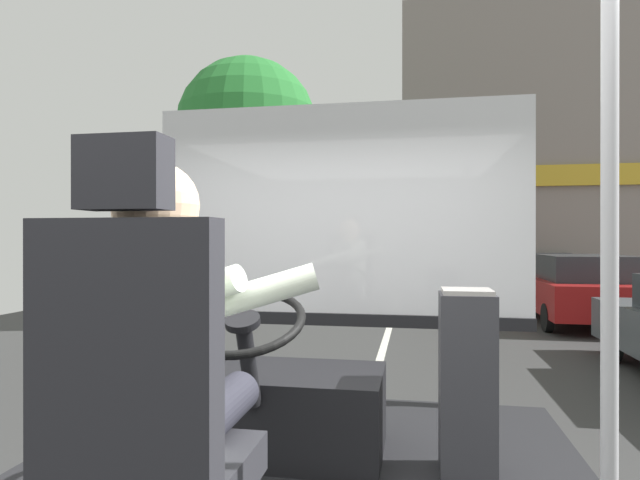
# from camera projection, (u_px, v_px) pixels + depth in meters

# --- Properties ---
(ground) EXTENTS (18.00, 44.00, 0.06)m
(ground) POSITION_uv_depth(u_px,v_px,m) (389.00, 328.00, 10.58)
(ground) COLOR #343434
(driver_seat) EXTENTS (0.48, 0.48, 1.30)m
(driver_seat) POSITION_uv_depth(u_px,v_px,m) (145.00, 428.00, 1.39)
(driver_seat) COLOR black
(driver_seat) RESTS_ON bus_floor
(bus_driver) EXTENTS (0.81, 0.62, 0.82)m
(bus_driver) POSITION_uv_depth(u_px,v_px,m) (165.00, 343.00, 1.50)
(bus_driver) COLOR #282833
(bus_driver) RESTS_ON driver_seat
(steering_console) EXTENTS (1.10, 0.97, 0.82)m
(steering_console) POSITION_uv_depth(u_px,v_px,m) (270.00, 407.00, 2.58)
(steering_console) COLOR black
(steering_console) RESTS_ON bus_floor
(handrail_pole) EXTENTS (0.04, 0.04, 1.95)m
(handrail_pole) POSITION_uv_depth(u_px,v_px,m) (610.00, 266.00, 1.41)
(handrail_pole) COLOR #B7B7BC
(handrail_pole) RESTS_ON bus_floor
(fare_box) EXTENTS (0.24, 0.25, 0.82)m
(fare_box) POSITION_uv_depth(u_px,v_px,m) (467.00, 382.00, 2.34)
(fare_box) COLOR #333338
(fare_box) RESTS_ON bus_floor
(windshield_panel) EXTENTS (2.50, 0.08, 1.48)m
(windshield_panel) POSITION_uv_depth(u_px,v_px,m) (337.00, 239.00, 3.51)
(windshield_panel) COLOR silver
(street_tree) EXTENTS (3.07, 3.07, 5.74)m
(street_tree) POSITION_uv_depth(u_px,v_px,m) (248.00, 130.00, 11.62)
(street_tree) COLOR #4C3828
(street_tree) RESTS_ON ground
(shop_building) EXTENTS (11.42, 5.60, 8.98)m
(shop_building) POSITION_uv_depth(u_px,v_px,m) (577.00, 158.00, 17.60)
(shop_building) COLOR gray
(shop_building) RESTS_ON ground
(parked_car_red) EXTENTS (2.03, 3.86, 1.44)m
(parked_car_red) POSITION_uv_depth(u_px,v_px,m) (582.00, 288.00, 10.99)
(parked_car_red) COLOR maroon
(parked_car_red) RESTS_ON ground
(parked_car_black) EXTENTS (2.02, 4.14, 1.37)m
(parked_car_black) POSITION_uv_depth(u_px,v_px,m) (531.00, 274.00, 16.14)
(parked_car_black) COLOR black
(parked_car_black) RESTS_ON ground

